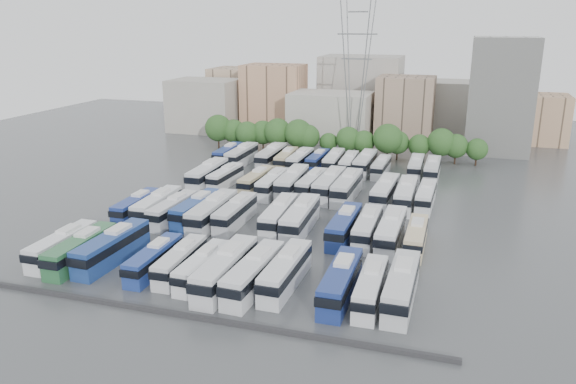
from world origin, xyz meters
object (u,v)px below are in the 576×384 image
(electricity_pylon, at_px, (356,70))
(bus_r3_s13, at_px, (432,169))
(bus_r3_s9, at_px, (365,163))
(bus_r2_s9, at_px, (347,187))
(bus_r1_s2, at_px, (173,209))
(bus_r2_s13, at_px, (426,196))
(bus_r3_s10, at_px, (381,167))
(bus_r0_s5, at_px, (180,261))
(bus_r3_s3, at_px, (271,156))
(bus_r1_s8, at_px, (300,218))
(bus_r2_s6, at_px, (292,182))
(bus_r2_s12, at_px, (406,194))
(bus_r3_s1, at_px, (242,155))
(bus_r1_s0, at_px, (136,206))
(bus_r0_s4, at_px, (154,259))
(bus_r0_s9, at_px, (286,271))
(bus_r1_s4, at_px, (212,212))
(bus_r1_s10, at_px, (344,225))
(bus_r2_s2, at_px, (225,176))
(bus_r1_s13, at_px, (416,237))
(bus_r0_s11, at_px, (341,281))
(bus_r3_s0, at_px, (228,154))
(bus_r0_s12, at_px, (371,287))
(bus_r0_s7, at_px, (226,269))
(bus_r2_s1, at_px, (208,174))
(bus_r2_s8, at_px, (330,184))
(bus_r2_s7, at_px, (312,183))
(bus_r3_s12, at_px, (416,167))
(bus_r0_s0, at_px, (62,245))
(apartment_tower, at_px, (501,96))
(bus_r1_s5, at_px, (235,213))
(bus_r0_s2, at_px, (112,247))
(bus_r3_s5, at_px, (300,160))
(bus_r2_s5, at_px, (272,183))
(bus_r2_s11, at_px, (385,191))
(bus_r3_s6, at_px, (318,160))
(bus_r3_s7, at_px, (334,161))
(bus_r0_s1, at_px, (81,249))
(bus_r1_s7, at_px, (279,215))
(bus_r1_s1, at_px, (157,205))
(bus_r3_s4, at_px, (286,159))
(bus_r1_s12, at_px, (391,231))

(electricity_pylon, xyz_separation_m, bus_r3_s13, (19.44, -20.52, -16.79))
(bus_r3_s9, bearing_deg, bus_r3_s13, -2.19)
(electricity_pylon, xyz_separation_m, bus_r2_s9, (6.25, -38.06, -16.55))
(bus_r1_s2, height_order, bus_r2_s13, bus_r1_s2)
(bus_r1_s2, bearing_deg, bus_r3_s10, 55.77)
(bus_r0_s5, xyz_separation_m, bus_r3_s3, (-6.86, 53.72, 0.33))
(bus_r1_s8, height_order, bus_r3_s10, bus_r1_s8)
(bus_r2_s6, distance_m, bus_r2_s9, 9.92)
(bus_r2_s12, xyz_separation_m, bus_r3_s1, (-36.40, 18.19, -0.03))
(bus_r1_s2, bearing_deg, bus_r1_s0, -178.26)
(bus_r0_s4, bearing_deg, bus_r0_s9, 2.37)
(bus_r1_s4, bearing_deg, bus_r1_s0, 179.62)
(electricity_pylon, xyz_separation_m, bus_r1_s10, (9.63, -56.38, -16.73))
(bus_r0_s5, distance_m, bus_r2_s2, 38.08)
(bus_r1_s13, bearing_deg, bus_r0_s11, -112.27)
(bus_r3_s0, bearing_deg, bus_r1_s8, -54.19)
(bus_r0_s12, bearing_deg, bus_r0_s7, -177.50)
(bus_r3_s13, bearing_deg, bus_r2_s1, -156.50)
(bus_r0_s5, xyz_separation_m, bus_r2_s8, (9.93, 36.11, 0.40))
(bus_r2_s7, distance_m, bus_r2_s9, 6.61)
(bus_r2_s8, relative_size, bus_r3_s12, 1.17)
(bus_r1_s10, bearing_deg, bus_r0_s9, -100.51)
(bus_r3_s13, bearing_deg, bus_r0_s0, -128.48)
(bus_r2_s8, bearing_deg, apartment_tower, 58.42)
(apartment_tower, height_order, bus_r1_s2, apartment_tower)
(bus_r3_s9, bearing_deg, bus_r2_s7, -109.62)
(apartment_tower, xyz_separation_m, bus_r1_s5, (-39.16, -63.70, -11.12))
(bus_r0_s4, bearing_deg, electricity_pylon, 81.07)
(bus_r0_s0, relative_size, bus_r0_s11, 0.93)
(bus_r2_s7, relative_size, bus_r3_s0, 1.02)
(bus_r1_s4, relative_size, bus_r3_s9, 1.05)
(bus_r0_s2, xyz_separation_m, bus_r2_s13, (36.32, 34.54, -0.24))
(bus_r1_s4, height_order, bus_r3_s5, bus_r1_s4)
(bus_r2_s5, height_order, bus_r2_s11, bus_r2_s11)
(bus_r0_s9, relative_size, bus_r1_s2, 1.07)
(bus_r2_s5, xyz_separation_m, bus_r3_s6, (3.22, 19.68, -0.14))
(bus_r3_s6, relative_size, bus_r3_s7, 0.92)
(bus_r2_s11, xyz_separation_m, bus_r3_s1, (-32.89, 17.54, -0.04))
(bus_r0_s1, height_order, bus_r1_s10, bus_r1_s10)
(bus_r1_s7, xyz_separation_m, bus_r3_s12, (16.62, 36.04, -0.17))
(bus_r3_s12, distance_m, bus_r3_s13, 3.53)
(bus_r0_s7, bearing_deg, bus_r3_s6, 93.69)
(bus_r1_s1, height_order, bus_r3_s4, bus_r1_s1)
(bus_r1_s13, height_order, bus_r2_s11, bus_r2_s11)
(bus_r0_s0, relative_size, bus_r2_s7, 0.98)
(bus_r1_s12, distance_m, bus_r3_s3, 47.42)
(bus_r0_s2, distance_m, bus_r2_s2, 36.18)
(bus_r3_s1, bearing_deg, bus_r0_s12, -55.06)
(bus_r0_s7, relative_size, bus_r0_s9, 1.07)
(bus_r3_s7, bearing_deg, bus_r1_s5, -102.73)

